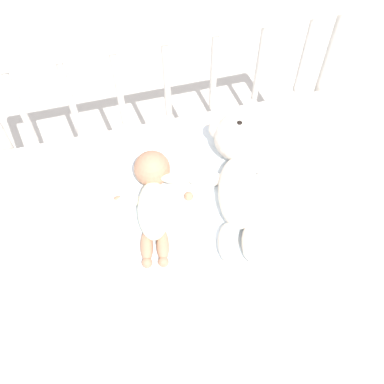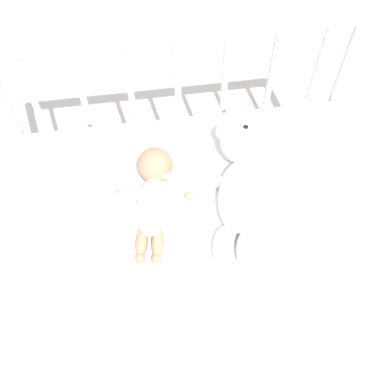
# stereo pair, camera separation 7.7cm
# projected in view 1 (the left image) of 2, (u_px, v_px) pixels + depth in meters

# --- Properties ---
(ground_plane) EXTENTS (12.00, 12.00, 0.00)m
(ground_plane) POSITION_uv_depth(u_px,v_px,m) (191.00, 255.00, 2.09)
(ground_plane) COLOR silver
(crib_mattress) EXTENTS (1.13, 0.63, 0.48)m
(crib_mattress) POSITION_uv_depth(u_px,v_px,m) (191.00, 230.00, 1.88)
(crib_mattress) COLOR white
(crib_mattress) RESTS_ON ground_plane
(crib_rail) EXTENTS (1.13, 0.04, 0.86)m
(crib_rail) POSITION_uv_depth(u_px,v_px,m) (167.00, 92.00, 1.72)
(crib_rail) COLOR beige
(crib_rail) RESTS_ON ground_plane
(blanket) EXTENTS (0.78, 0.55, 0.01)m
(blanket) POSITION_uv_depth(u_px,v_px,m) (204.00, 201.00, 1.66)
(blanket) COLOR white
(blanket) RESTS_ON crib_mattress
(teddy_bear) EXTENTS (0.32, 0.48, 0.16)m
(teddy_bear) POSITION_uv_depth(u_px,v_px,m) (238.00, 167.00, 1.65)
(teddy_bear) COLOR silver
(teddy_bear) RESTS_ON crib_mattress
(baby) EXTENTS (0.27, 0.37, 0.11)m
(baby) POSITION_uv_depth(u_px,v_px,m) (153.00, 196.00, 1.62)
(baby) COLOR #EAEACC
(baby) RESTS_ON crib_mattress
(small_pillow) EXTENTS (0.20, 0.12, 0.06)m
(small_pillow) POSITION_uv_depth(u_px,v_px,m) (51.00, 184.00, 1.66)
(small_pillow) COLOR white
(small_pillow) RESTS_ON crib_mattress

